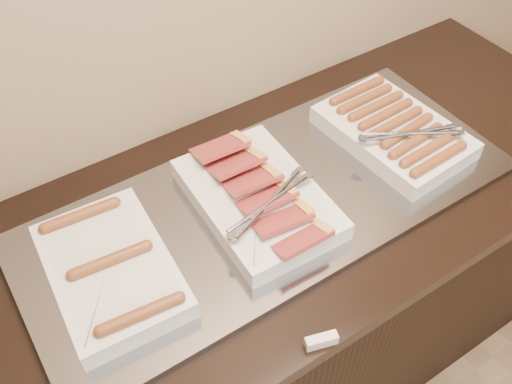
% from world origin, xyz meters
% --- Properties ---
extents(counter, '(2.06, 0.76, 0.90)m').
position_xyz_m(counter, '(0.00, 2.13, 0.45)').
color(counter, black).
rests_on(counter, ground).
extents(warming_tray, '(1.20, 0.50, 0.02)m').
position_xyz_m(warming_tray, '(0.03, 2.13, 0.91)').
color(warming_tray, gray).
rests_on(warming_tray, counter).
extents(dish_left, '(0.26, 0.37, 0.07)m').
position_xyz_m(dish_left, '(-0.38, 2.13, 0.95)').
color(dish_left, silver).
rests_on(dish_left, warming_tray).
extents(dish_center, '(0.28, 0.41, 0.09)m').
position_xyz_m(dish_center, '(-0.01, 2.13, 0.95)').
color(dish_center, silver).
rests_on(dish_center, warming_tray).
extents(dish_right, '(0.28, 0.39, 0.08)m').
position_xyz_m(dish_right, '(0.41, 2.13, 0.95)').
color(dish_right, silver).
rests_on(dish_right, warming_tray).
extents(label_holder, '(0.07, 0.04, 0.03)m').
position_xyz_m(label_holder, '(-0.10, 1.77, 0.91)').
color(label_holder, silver).
rests_on(label_holder, counter).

